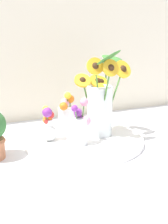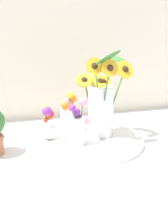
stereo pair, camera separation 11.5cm
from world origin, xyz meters
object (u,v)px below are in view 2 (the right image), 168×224
at_px(serving_tray, 84,140).
at_px(vase_bulb_right, 49,124).
at_px(vase_small_back, 69,115).
at_px(vase_small_center, 79,125).
at_px(mason_jar_sunflowers, 102,104).

xyz_separation_m(serving_tray, vase_bulb_right, (-0.15, 0.03, 0.08)).
bearing_deg(serving_tray, vase_small_back, 111.18).
relative_size(serving_tray, vase_bulb_right, 3.42).
height_order(vase_bulb_right, vase_small_back, vase_small_back).
xyz_separation_m(serving_tray, vase_small_center, (-0.04, -0.06, 0.09)).
bearing_deg(vase_bulb_right, vase_small_back, 35.23).
bearing_deg(vase_small_back, serving_tray, -68.82).
relative_size(mason_jar_sunflowers, vase_small_center, 2.04).
xyz_separation_m(vase_small_center, vase_small_back, (-0.00, 0.17, -0.00)).
bearing_deg(vase_small_center, mason_jar_sunflowers, 31.18).
relative_size(mason_jar_sunflowers, vase_small_back, 2.06).
relative_size(vase_small_center, vase_small_back, 1.01).
distance_m(vase_bulb_right, vase_small_back, 0.14).
bearing_deg(vase_small_back, vase_small_center, -89.89).
height_order(serving_tray, mason_jar_sunflowers, mason_jar_sunflowers).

